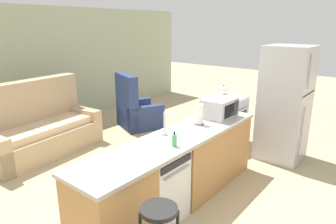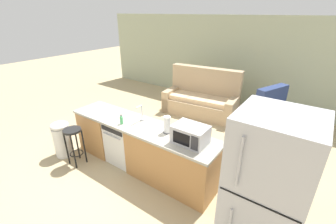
# 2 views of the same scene
# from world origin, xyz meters

# --- Properties ---
(ground_plane) EXTENTS (24.00, 24.00, 0.00)m
(ground_plane) POSITION_xyz_m (0.00, 0.00, 0.00)
(ground_plane) COLOR tan
(wall_back) EXTENTS (10.00, 0.06, 2.60)m
(wall_back) POSITION_xyz_m (0.30, 4.20, 1.30)
(wall_back) COLOR #A8B293
(wall_back) RESTS_ON ground_plane
(kitchen_counter) EXTENTS (2.94, 0.66, 0.90)m
(kitchen_counter) POSITION_xyz_m (0.24, 0.00, 0.42)
(kitchen_counter) COLOR #B77F47
(kitchen_counter) RESTS_ON ground_plane
(dishwasher) EXTENTS (0.58, 0.61, 0.84)m
(dishwasher) POSITION_xyz_m (-0.25, -0.00, 0.42)
(dishwasher) COLOR white
(dishwasher) RESTS_ON ground_plane
(stove_range) EXTENTS (0.76, 0.68, 0.90)m
(stove_range) POSITION_xyz_m (2.35, 0.55, 0.45)
(stove_range) COLOR #A8AAB2
(stove_range) RESTS_ON ground_plane
(refrigerator) EXTENTS (0.72, 0.73, 1.89)m
(refrigerator) POSITION_xyz_m (2.35, -0.55, 0.95)
(refrigerator) COLOR #B7B7BC
(refrigerator) RESTS_ON ground_plane
(microwave) EXTENTS (0.50, 0.37, 0.28)m
(microwave) POSITION_xyz_m (1.16, -0.00, 1.04)
(microwave) COLOR #B7B7BC
(microwave) RESTS_ON kitchen_counter
(sink_faucet) EXTENTS (0.07, 0.18, 0.30)m
(sink_faucet) POSITION_xyz_m (0.08, 0.13, 1.03)
(sink_faucet) COLOR silver
(sink_faucet) RESTS_ON kitchen_counter
(paper_towel_roll) EXTENTS (0.14, 0.14, 0.28)m
(paper_towel_roll) POSITION_xyz_m (0.70, 0.05, 1.04)
(paper_towel_roll) COLOR #4C4C51
(paper_towel_roll) RESTS_ON kitchen_counter
(soap_bottle) EXTENTS (0.06, 0.06, 0.18)m
(soap_bottle) POSITION_xyz_m (-0.12, -0.16, 0.97)
(soap_bottle) COLOR #4CB266
(soap_bottle) RESTS_ON kitchen_counter
(kettle) EXTENTS (0.21, 0.17, 0.19)m
(kettle) POSITION_xyz_m (2.52, 0.68, 0.99)
(kettle) COLOR silver
(kettle) RESTS_ON stove_range
(couch) EXTENTS (2.09, 1.11, 1.27)m
(couch) POSITION_xyz_m (-0.12, 2.89, 0.39)
(couch) COLOR tan
(couch) RESTS_ON ground_plane
(armchair) EXTENTS (1.06, 1.09, 1.20)m
(armchair) POSITION_xyz_m (1.91, 2.49, 0.35)
(armchair) COLOR navy
(armchair) RESTS_ON ground_plane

